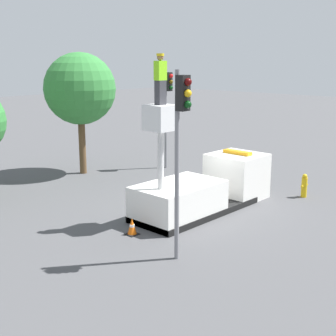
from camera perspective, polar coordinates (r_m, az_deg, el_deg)
name	(u,v)px	position (r m, az deg, el deg)	size (l,w,h in m)	color
ground_plane	(196,212)	(18.87, 3.41, -5.36)	(120.00, 120.00, 0.00)	#4C4C4F
bucket_truck	(204,189)	(19.02, 4.47, -2.53)	(6.62, 2.23, 4.43)	black
worker	(160,79)	(16.41, -0.94, 10.78)	(0.40, 0.26, 1.75)	#38383D
traffic_light_pole	(181,129)	(13.44, 1.55, 4.75)	(0.34, 0.57, 5.71)	gray
traffic_light_across	(168,99)	(25.69, -0.05, 8.38)	(0.34, 0.57, 5.44)	gray
fire_hydrant	(304,186)	(21.54, 16.27, -2.09)	(0.50, 0.26, 1.06)	gold
traffic_cone_rear	(132,227)	(16.46, -4.40, -7.17)	(0.40, 0.40, 0.60)	black
tree_right_bg	(80,89)	(24.88, -10.69, 9.43)	(3.71, 3.71, 6.34)	brown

